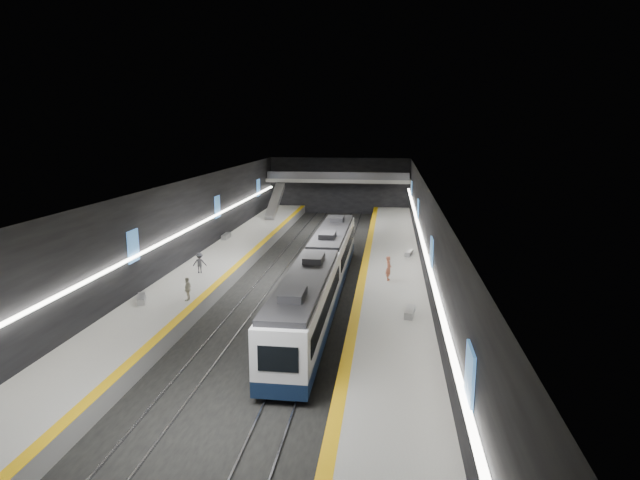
# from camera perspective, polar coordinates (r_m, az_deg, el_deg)

# --- Properties ---
(ground) EXTENTS (70.00, 70.00, 0.00)m
(ground) POSITION_cam_1_polar(r_m,az_deg,el_deg) (43.73, -2.34, -4.48)
(ground) COLOR black
(ground) RESTS_ON ground
(ceiling) EXTENTS (20.00, 70.00, 0.04)m
(ceiling) POSITION_cam_1_polar(r_m,az_deg,el_deg) (42.15, -2.43, 6.00)
(ceiling) COLOR beige
(ceiling) RESTS_ON wall_left
(wall_left) EXTENTS (0.04, 70.00, 8.00)m
(wall_left) POSITION_cam_1_polar(r_m,az_deg,el_deg) (45.53, -14.88, 0.97)
(wall_left) COLOR black
(wall_left) RESTS_ON ground
(wall_right) EXTENTS (0.04, 70.00, 8.00)m
(wall_right) POSITION_cam_1_polar(r_m,az_deg,el_deg) (42.24, 11.11, 0.30)
(wall_right) COLOR black
(wall_right) RESTS_ON ground
(wall_back) EXTENTS (20.00, 0.04, 8.00)m
(wall_back) POSITION_cam_1_polar(r_m,az_deg,el_deg) (77.09, 2.08, 5.80)
(wall_back) COLOR black
(wall_back) RESTS_ON ground
(platform_left) EXTENTS (5.00, 70.00, 1.00)m
(platform_left) POSITION_cam_1_polar(r_m,az_deg,el_deg) (45.44, -11.72, -3.43)
(platform_left) COLOR slate
(platform_left) RESTS_ON ground
(tile_surface_left) EXTENTS (5.00, 70.00, 0.02)m
(tile_surface_left) POSITION_cam_1_polar(r_m,az_deg,el_deg) (45.31, -11.75, -2.81)
(tile_surface_left) COLOR #9F9E9A
(tile_surface_left) RESTS_ON platform_left
(tactile_strip_left) EXTENTS (0.60, 70.00, 0.02)m
(tactile_strip_left) POSITION_cam_1_polar(r_m,az_deg,el_deg) (44.64, -9.07, -2.92)
(tactile_strip_left) COLOR #DDA40B
(tactile_strip_left) RESTS_ON platform_left
(platform_right) EXTENTS (5.00, 70.00, 1.00)m
(platform_right) POSITION_cam_1_polar(r_m,az_deg,el_deg) (42.99, 7.58, -4.18)
(platform_right) COLOR slate
(platform_right) RESTS_ON ground
(tile_surface_right) EXTENTS (5.00, 70.00, 0.02)m
(tile_surface_right) POSITION_cam_1_polar(r_m,az_deg,el_deg) (42.85, 7.60, -3.52)
(tile_surface_right) COLOR #9F9E9A
(tile_surface_right) RESTS_ON platform_right
(tactile_strip_right) EXTENTS (0.60, 70.00, 0.02)m
(tactile_strip_right) POSITION_cam_1_polar(r_m,az_deg,el_deg) (42.89, 4.66, -3.43)
(tactile_strip_right) COLOR #DDA40B
(tactile_strip_right) RESTS_ON platform_right
(rails) EXTENTS (6.52, 70.00, 0.12)m
(rails) POSITION_cam_1_polar(r_m,az_deg,el_deg) (43.72, -2.34, -4.40)
(rails) COLOR gray
(rails) RESTS_ON ground
(train) EXTENTS (2.69, 30.04, 3.60)m
(train) POSITION_cam_1_polar(r_m,az_deg,el_deg) (38.32, 0.14, -3.46)
(train) COLOR #101F3B
(train) RESTS_ON ground
(ad_posters) EXTENTS (19.94, 53.50, 2.20)m
(ad_posters) POSITION_cam_1_polar(r_m,az_deg,el_deg) (43.64, -2.16, 1.56)
(ad_posters) COLOR #3F77BD
(ad_posters) RESTS_ON wall_left
(cove_light_left) EXTENTS (0.25, 68.60, 0.12)m
(cove_light_left) POSITION_cam_1_polar(r_m,az_deg,el_deg) (45.49, -14.63, 0.71)
(cove_light_left) COLOR white
(cove_light_left) RESTS_ON wall_left
(cove_light_right) EXTENTS (0.25, 68.60, 0.12)m
(cove_light_right) POSITION_cam_1_polar(r_m,az_deg,el_deg) (42.27, 10.83, 0.04)
(cove_light_right) COLOR white
(cove_light_right) RESTS_ON wall_right
(mezzanine_bridge) EXTENTS (20.00, 3.00, 1.50)m
(mezzanine_bridge) POSITION_cam_1_polar(r_m,az_deg,el_deg) (74.93, 1.94, 6.41)
(mezzanine_bridge) COLOR gray
(mezzanine_bridge) RESTS_ON wall_left
(escalator) EXTENTS (1.20, 7.50, 3.92)m
(escalator) POSITION_cam_1_polar(r_m,az_deg,el_deg) (69.54, -4.82, 4.16)
(escalator) COLOR #99999E
(escalator) RESTS_ON platform_left
(bench_left_near) EXTENTS (1.10, 1.78, 0.42)m
(bench_left_near) POSITION_cam_1_polar(r_m,az_deg,el_deg) (37.62, -18.52, -5.97)
(bench_left_near) COLOR #99999E
(bench_left_near) RESTS_ON platform_left
(bench_left_far) EXTENTS (0.63, 2.03, 0.49)m
(bench_left_far) POSITION_cam_1_polar(r_m,az_deg,el_deg) (56.22, -9.97, 0.40)
(bench_left_far) COLOR #99999E
(bench_left_far) RESTS_ON platform_left
(bench_right_near) EXTENTS (0.78, 1.90, 0.45)m
(bench_right_near) POSITION_cam_1_polar(r_m,az_deg,el_deg) (33.69, 9.58, -7.59)
(bench_right_near) COLOR #99999E
(bench_right_near) RESTS_ON platform_right
(bench_right_far) EXTENTS (0.83, 1.78, 0.42)m
(bench_right_far) POSITION_cam_1_polar(r_m,az_deg,el_deg) (48.87, 9.45, -1.39)
(bench_right_far) COLOR #99999E
(bench_right_far) RESTS_ON platform_right
(passenger_right_a) EXTENTS (0.46, 0.69, 1.86)m
(passenger_right_a) POSITION_cam_1_polar(r_m,az_deg,el_deg) (40.63, 7.32, -3.04)
(passenger_right_a) COLOR #B86144
(passenger_right_a) RESTS_ON platform_right
(passenger_left_a) EXTENTS (0.42, 0.96, 1.62)m
(passenger_left_a) POSITION_cam_1_polar(r_m,az_deg,el_deg) (36.82, -13.93, -5.11)
(passenger_left_a) COLOR beige
(passenger_left_a) RESTS_ON platform_left
(passenger_left_b) EXTENTS (1.17, 0.82, 1.65)m
(passenger_left_b) POSITION_cam_1_polar(r_m,az_deg,el_deg) (43.40, -12.71, -2.41)
(passenger_left_b) COLOR #414249
(passenger_left_b) RESTS_ON platform_left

